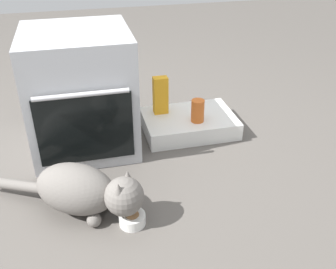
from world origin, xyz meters
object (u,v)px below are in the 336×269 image
object	(u,v)px
cat	(85,190)
sauce_jar	(198,111)
oven	(81,92)
pantry_cabinet	(189,123)
juice_carton	(161,95)
food_bowl	(133,218)

from	to	relation	value
cat	sauce_jar	xyz separation A→B (m)	(0.72, 0.56, 0.04)
oven	pantry_cabinet	size ratio (longest dim) A/B	1.21
cat	pantry_cabinet	bearing A→B (deg)	74.56
oven	cat	xyz separation A→B (m)	(-0.04, -0.63, -0.21)
oven	sauce_jar	xyz separation A→B (m)	(0.68, -0.07, -0.17)
oven	pantry_cabinet	distance (m)	0.71
oven	pantry_cabinet	bearing A→B (deg)	0.40
pantry_cabinet	juice_carton	distance (m)	0.25
cat	sauce_jar	bearing A→B (deg)	69.71
pantry_cabinet	sauce_jar	world-z (taller)	sauce_jar
pantry_cabinet	sauce_jar	size ratio (longest dim) A/B	4.09
sauce_jar	oven	bearing A→B (deg)	173.90
cat	sauce_jar	size ratio (longest dim) A/B	5.19
pantry_cabinet	food_bowl	bearing A→B (deg)	-122.97
oven	food_bowl	xyz separation A→B (m)	(0.16, -0.75, -0.31)
oven	cat	size ratio (longest dim) A/B	0.95
cat	juice_carton	xyz separation A→B (m)	(0.52, 0.72, 0.09)
pantry_cabinet	sauce_jar	bearing A→B (deg)	-69.03
juice_carton	sauce_jar	bearing A→B (deg)	-40.57
pantry_cabinet	food_bowl	world-z (taller)	pantry_cabinet
juice_carton	sauce_jar	world-z (taller)	juice_carton
cat	food_bowl	bearing A→B (deg)	-0.00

